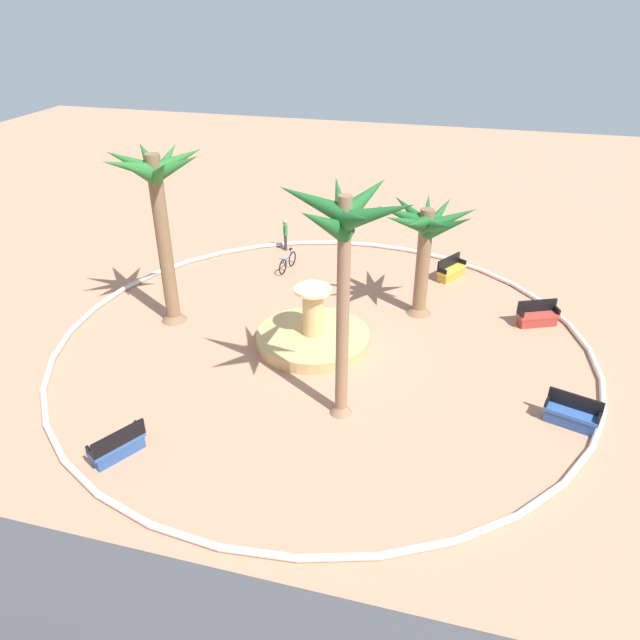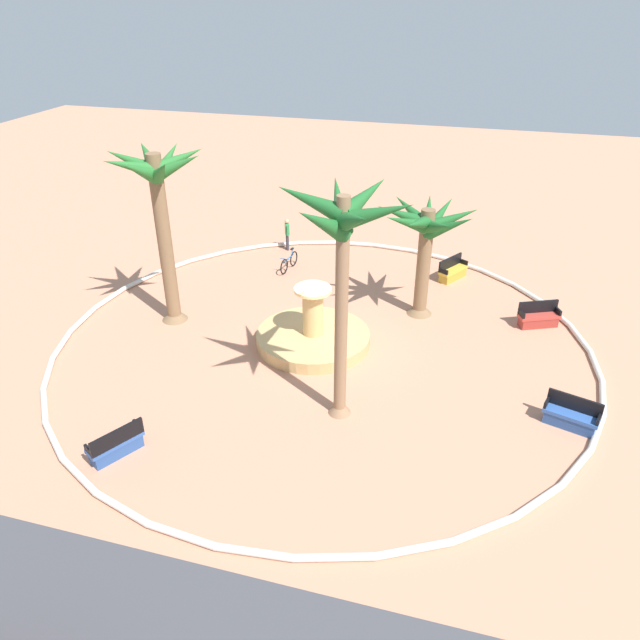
% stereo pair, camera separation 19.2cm
% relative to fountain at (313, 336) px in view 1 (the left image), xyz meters
% --- Properties ---
extents(ground_plane, '(80.00, 80.00, 0.00)m').
position_rel_fountain_xyz_m(ground_plane, '(-0.35, -0.10, -0.32)').
color(ground_plane, tan).
extents(plaza_curb, '(19.60, 19.60, 0.20)m').
position_rel_fountain_xyz_m(plaza_curb, '(-0.35, -0.10, -0.22)').
color(plaza_curb, silver).
rests_on(plaza_curb, ground).
extents(fountain, '(4.21, 4.21, 2.30)m').
position_rel_fountain_xyz_m(fountain, '(0.00, 0.00, 0.00)').
color(fountain, tan).
rests_on(fountain, ground).
extents(palm_tree_near_fountain, '(3.66, 3.57, 6.86)m').
position_rel_fountain_xyz_m(palm_tree_near_fountain, '(5.82, -0.28, 4.69)').
color(palm_tree_near_fountain, brown).
rests_on(palm_tree_near_fountain, ground).
extents(palm_tree_by_curb, '(3.95, 3.92, 4.66)m').
position_rel_fountain_xyz_m(palm_tree_by_curb, '(-3.50, -3.39, 3.13)').
color(palm_tree_by_curb, brown).
rests_on(palm_tree_by_curb, ground).
extents(palm_tree_mid_plaza, '(3.98, 3.76, 7.27)m').
position_rel_fountain_xyz_m(palm_tree_mid_plaza, '(-1.95, 3.72, 5.35)').
color(palm_tree_mid_plaza, '#8E6B4C').
rests_on(palm_tree_mid_plaza, ground).
extents(bench_east, '(1.21, 1.64, 1.00)m').
position_rel_fountain_xyz_m(bench_east, '(3.68, 7.32, 0.02)').
color(bench_east, '#335BA8').
rests_on(bench_east, ground).
extents(bench_west, '(1.68, 0.96, 1.00)m').
position_rel_fountain_xyz_m(bench_west, '(-8.81, 2.52, 0.02)').
color(bench_west, '#335BA8').
rests_on(bench_west, ground).
extents(bench_north, '(1.25, 1.63, 1.00)m').
position_rel_fountain_xyz_m(bench_north, '(-4.51, -7.06, 0.02)').
color(bench_north, gold).
rests_on(bench_north, ground).
extents(bench_southeast, '(1.66, 1.11, 1.00)m').
position_rel_fountain_xyz_m(bench_southeast, '(-8.09, -3.62, 0.02)').
color(bench_southeast, '#B73D33').
rests_on(bench_southeast, ground).
extents(bicycle_red_frame, '(0.44, 1.71, 0.94)m').
position_rel_fountain_xyz_m(bicycle_red_frame, '(2.90, -6.02, 0.06)').
color(bicycle_red_frame, black).
rests_on(bicycle_red_frame, ground).
extents(person_cyclist_helmet, '(0.32, 0.49, 1.60)m').
position_rel_fountain_xyz_m(person_cyclist_helmet, '(3.74, -8.30, 0.57)').
color(person_cyclist_helmet, '#33333D').
rests_on(person_cyclist_helmet, ground).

